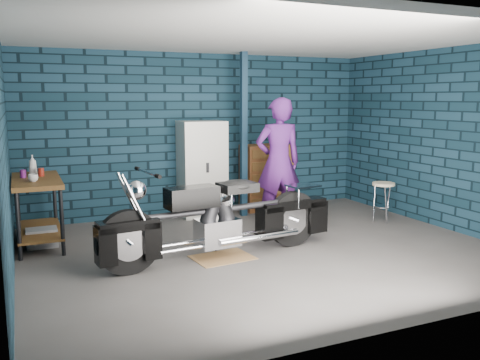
% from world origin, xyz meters
% --- Properties ---
extents(ground, '(6.00, 6.00, 0.00)m').
position_xyz_m(ground, '(0.00, 0.00, 0.00)').
color(ground, '#484543').
rests_on(ground, ground).
extents(room_walls, '(6.02, 5.01, 2.71)m').
position_xyz_m(room_walls, '(0.00, 0.55, 1.90)').
color(room_walls, '#0E232E').
rests_on(room_walls, ground).
extents(support_post, '(0.10, 0.10, 2.70)m').
position_xyz_m(support_post, '(0.55, 1.95, 1.35)').
color(support_post, '#132B3D').
rests_on(support_post, ground).
extents(workbench, '(0.60, 1.40, 0.91)m').
position_xyz_m(workbench, '(-2.68, 1.46, 0.46)').
color(workbench, brown).
rests_on(workbench, ground).
extents(drip_mat, '(0.77, 0.61, 0.01)m').
position_xyz_m(drip_mat, '(-0.63, -0.05, 0.00)').
color(drip_mat, brown).
rests_on(drip_mat, ground).
extents(motorcycle, '(2.70, 0.99, 1.16)m').
position_xyz_m(motorcycle, '(-0.63, -0.05, 0.58)').
color(motorcycle, black).
rests_on(motorcycle, ground).
extents(person, '(0.79, 0.58, 1.97)m').
position_xyz_m(person, '(0.78, 1.15, 0.98)').
color(person, '#4F1C69').
rests_on(person, ground).
extents(storage_bin, '(0.39, 0.28, 0.25)m').
position_xyz_m(storage_bin, '(-2.66, 1.36, 0.12)').
color(storage_bin, gray).
rests_on(storage_bin, ground).
extents(locker, '(0.74, 0.53, 1.59)m').
position_xyz_m(locker, '(-0.08, 2.23, 0.79)').
color(locker, beige).
rests_on(locker, ground).
extents(tool_chest, '(0.86, 0.48, 1.15)m').
position_xyz_m(tool_chest, '(1.12, 2.23, 0.58)').
color(tool_chest, brown).
rests_on(tool_chest, ground).
extents(shop_stool, '(0.42, 0.42, 0.64)m').
position_xyz_m(shop_stool, '(2.39, 0.63, 0.32)').
color(shop_stool, '#C2B793').
rests_on(shop_stool, ground).
extents(cup_a, '(0.16, 0.16, 0.10)m').
position_xyz_m(cup_a, '(-2.72, 1.18, 0.96)').
color(cup_a, '#C2B793').
rests_on(cup_a, workbench).
extents(mug_purple, '(0.09, 0.09, 0.11)m').
position_xyz_m(mug_purple, '(-2.84, 1.60, 0.96)').
color(mug_purple, '#641A6A').
rests_on(mug_purple, workbench).
extents(mug_red, '(0.09, 0.09, 0.11)m').
position_xyz_m(mug_red, '(-2.61, 1.64, 0.97)').
color(mug_red, maroon).
rests_on(mug_red, workbench).
extents(bottle, '(0.13, 0.13, 0.28)m').
position_xyz_m(bottle, '(-2.71, 1.80, 1.05)').
color(bottle, gray).
rests_on(bottle, workbench).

